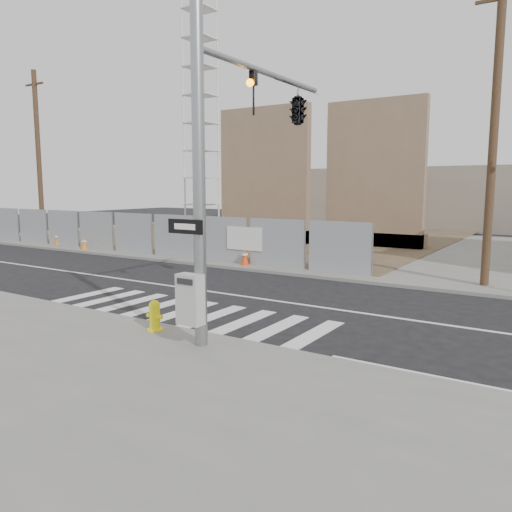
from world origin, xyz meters
The scene contains 14 objects.
ground centered at (0.00, 0.00, 0.00)m, with size 100.00×100.00×0.00m, color black.
sidewalk_far centered at (0.00, 14.00, 0.06)m, with size 50.00×20.00×0.12m, color slate.
signal_pole centered at (2.49, -2.05, 4.78)m, with size 0.96×5.87×7.00m.
chain_link_fence centered at (-10.00, 5.00, 1.12)m, with size 24.60×0.04×2.00m, color gray.
concrete_wall_left centered at (-7.00, 13.08, 3.38)m, with size 6.00×1.30×8.00m.
concrete_wall_right centered at (-0.50, 14.08, 3.38)m, with size 5.50×1.30×8.00m.
crane_tower centered at (-15.00, 17.00, 9.02)m, with size 2.60×2.60×18.15m.
utility_pole_left centered at (-18.00, 5.50, 5.20)m, with size 1.60×0.28×10.00m.
utility_pole_right centered at (6.50, 5.50, 5.20)m, with size 1.60×0.28×10.00m.
fire_hydrant centered at (0.92, -4.55, 0.47)m, with size 0.49×0.49×0.71m.
traffic_cone_a centered at (-16.03, 5.06, 0.48)m, with size 0.43×0.43×0.75m.
traffic_cone_b centered at (-12.95, 4.47, 0.45)m, with size 0.40×0.40×0.68m.
traffic_cone_c centered at (-5.32, 5.38, 0.48)m, with size 0.45×0.45×0.74m.
traffic_cone_d centered at (-2.86, 4.79, 0.46)m, with size 0.47×0.47×0.69m.
Camera 1 is at (8.97, -12.74, 3.42)m, focal length 35.00 mm.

